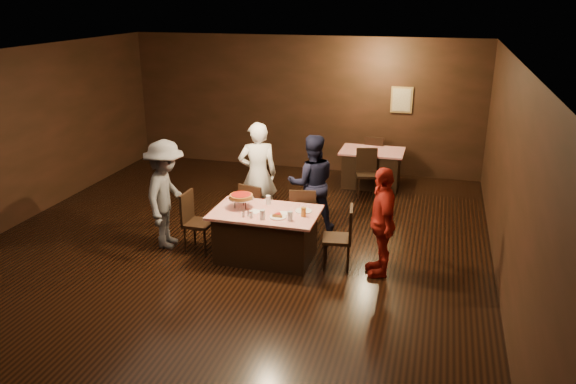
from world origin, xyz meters
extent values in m
plane|color=black|center=(0.00, 0.00, 0.00)|extent=(10.00, 10.00, 0.00)
cube|color=silver|center=(0.00, 0.00, 3.00)|extent=(8.00, 10.00, 0.04)
cube|color=black|center=(0.00, 5.00, 1.50)|extent=(8.00, 0.04, 3.00)
cube|color=black|center=(4.00, 0.00, 1.50)|extent=(0.04, 10.00, 3.00)
cube|color=tan|center=(2.20, 4.97, 1.70)|extent=(0.46, 0.03, 0.56)
cube|color=beige|center=(2.20, 4.95, 1.70)|extent=(0.38, 0.01, 0.48)
cube|color=#A6130B|center=(0.63, 0.22, 0.39)|extent=(1.60, 1.00, 0.77)
cube|color=#A90B18|center=(1.73, 4.12, 0.39)|extent=(1.30, 0.90, 0.77)
cube|color=black|center=(0.23, 0.97, 0.47)|extent=(0.50, 0.50, 0.95)
cube|color=black|center=(1.03, 0.97, 0.47)|extent=(0.48, 0.48, 0.95)
cube|color=black|center=(-0.47, 0.22, 0.47)|extent=(0.43, 0.43, 0.95)
cube|color=black|center=(1.73, 0.22, 0.47)|extent=(0.47, 0.47, 0.95)
cube|color=black|center=(1.73, 3.42, 0.47)|extent=(0.51, 0.51, 0.95)
cube|color=black|center=(1.73, 4.72, 0.47)|extent=(0.46, 0.46, 0.95)
imported|color=white|center=(0.09, 1.49, 0.92)|extent=(0.79, 0.67, 1.83)
imported|color=black|center=(1.05, 1.48, 0.84)|extent=(0.98, 0.88, 1.68)
imported|color=#57575C|center=(-1.02, 0.25, 0.87)|extent=(0.79, 1.20, 1.74)
imported|color=#AA1F15|center=(2.37, 0.19, 0.80)|extent=(0.63, 1.01, 1.61)
cylinder|color=black|center=(0.23, 0.37, 0.84)|extent=(0.01, 0.01, 0.15)
cylinder|color=black|center=(0.14, 0.22, 0.84)|extent=(0.01, 0.01, 0.15)
cylinder|color=black|center=(0.32, 0.22, 0.84)|extent=(0.01, 0.01, 0.15)
cylinder|color=silver|center=(0.23, 0.27, 0.93)|extent=(0.38, 0.38, 0.01)
cylinder|color=#B27233|center=(0.23, 0.27, 0.96)|extent=(0.35, 0.35, 0.05)
cylinder|color=#A5140C|center=(0.23, 0.27, 0.98)|extent=(0.30, 0.30, 0.01)
cylinder|color=white|center=(0.88, 0.04, 0.78)|extent=(0.25, 0.25, 0.01)
cylinder|color=#B27233|center=(0.88, 0.04, 0.81)|extent=(0.18, 0.18, 0.04)
cylinder|color=#A5140C|center=(0.88, 0.04, 0.83)|extent=(0.14, 0.14, 0.01)
cylinder|color=white|center=(1.18, 0.37, 0.78)|extent=(0.25, 0.25, 0.01)
cylinder|color=silver|center=(0.68, -0.08, 0.84)|extent=(0.08, 0.08, 0.14)
cylinder|color=silver|center=(1.08, -0.03, 0.84)|extent=(0.08, 0.08, 0.14)
cylinder|color=#BF7F26|center=(1.23, 0.17, 0.84)|extent=(0.08, 0.08, 0.14)
cylinder|color=silver|center=(0.58, 0.52, 0.84)|extent=(0.08, 0.08, 0.14)
cylinder|color=silver|center=(0.45, -0.03, 0.81)|extent=(0.04, 0.04, 0.08)
cylinder|color=silver|center=(0.45, -0.03, 0.85)|extent=(0.05, 0.05, 0.02)
cylinder|color=silver|center=(0.51, -0.08, 0.81)|extent=(0.04, 0.04, 0.08)
cylinder|color=silver|center=(0.51, -0.08, 0.85)|extent=(0.05, 0.05, 0.02)
cylinder|color=silver|center=(0.39, -0.08, 0.81)|extent=(0.04, 0.04, 0.08)
cylinder|color=silver|center=(0.39, -0.08, 0.85)|extent=(0.05, 0.05, 0.02)
cube|color=white|center=(0.93, 0.22, 0.77)|extent=(0.19, 0.19, 0.01)
cube|color=white|center=(0.48, 0.17, 0.77)|extent=(0.21, 0.21, 0.01)
camera|label=1|loc=(3.03, -7.23, 3.85)|focal=35.00mm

